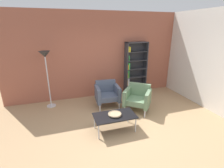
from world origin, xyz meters
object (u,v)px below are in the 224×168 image
(coffee_table_low, at_px, (115,116))
(armchair_by_bookshelf, at_px, (107,93))
(decorative_bowl, at_px, (115,114))
(floor_lamp_torchiere, at_px, (46,61))
(bookshelf_tall, at_px, (134,69))
(armchair_spare_guest, at_px, (138,97))

(coffee_table_low, height_order, armchair_by_bookshelf, armchair_by_bookshelf)
(coffee_table_low, relative_size, armchair_by_bookshelf, 1.28)
(decorative_bowl, xyz_separation_m, floor_lamp_torchiere, (-1.51, 1.83, 1.01))
(bookshelf_tall, distance_m, armchair_spare_guest, 1.49)
(bookshelf_tall, xyz_separation_m, armchair_spare_guest, (-0.47, -1.32, -0.51))
(bookshelf_tall, height_order, armchair_spare_guest, bookshelf_tall)
(coffee_table_low, bearing_deg, floor_lamp_torchiere, 129.63)
(armchair_spare_guest, xyz_separation_m, floor_lamp_torchiere, (-2.50, 1.06, 1.03))
(decorative_bowl, bearing_deg, coffee_table_low, -90.00)
(coffee_table_low, height_order, decorative_bowl, decorative_bowl)
(coffee_table_low, xyz_separation_m, floor_lamp_torchiere, (-1.51, 1.83, 1.08))
(floor_lamp_torchiere, bearing_deg, decorative_bowl, -50.37)
(armchair_spare_guest, distance_m, floor_lamp_torchiere, 2.90)
(armchair_spare_guest, relative_size, armchair_by_bookshelf, 1.22)
(decorative_bowl, distance_m, armchair_spare_guest, 1.25)
(armchair_spare_guest, bearing_deg, coffee_table_low, -102.39)
(armchair_spare_guest, bearing_deg, floor_lamp_torchiere, -163.44)
(bookshelf_tall, height_order, floor_lamp_torchiere, bookshelf_tall)
(bookshelf_tall, relative_size, decorative_bowl, 5.94)
(bookshelf_tall, distance_m, floor_lamp_torchiere, 3.02)
(armchair_spare_guest, height_order, floor_lamp_torchiere, floor_lamp_torchiere)
(armchair_spare_guest, relative_size, floor_lamp_torchiere, 0.55)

